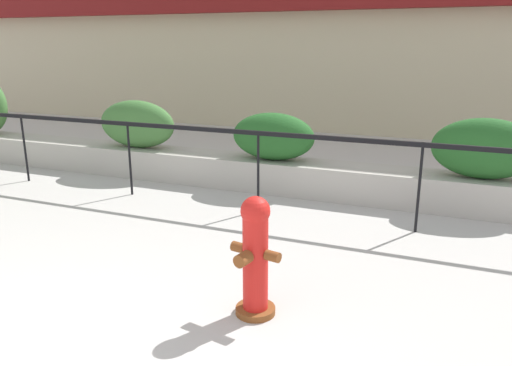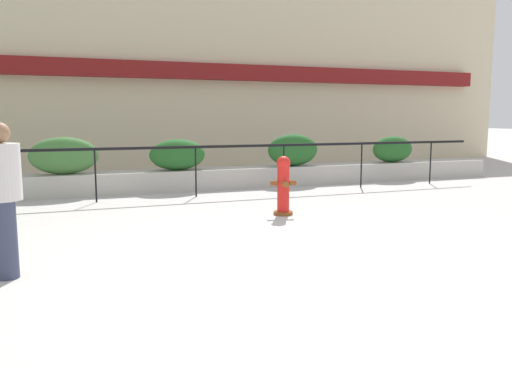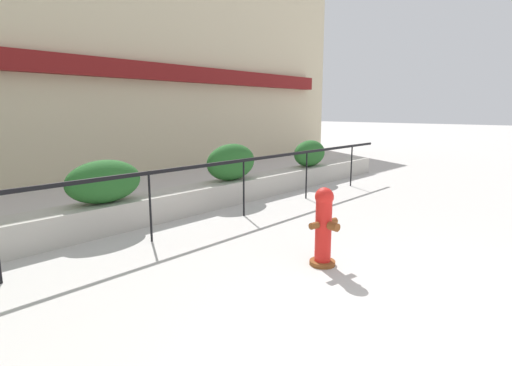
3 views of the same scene
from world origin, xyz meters
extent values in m
cube|color=maroon|center=(0.00, 11.32, 3.36)|extent=(27.00, 0.36, 0.56)
cube|color=#B7B2A8|center=(0.00, 6.00, 0.25)|extent=(18.00, 0.70, 0.50)
cube|color=black|center=(0.00, 4.90, 1.12)|extent=(15.00, 0.05, 0.06)
cylinder|color=black|center=(0.00, 4.90, 0.57)|extent=(0.04, 0.04, 1.15)
cylinder|color=black|center=(2.14, 4.90, 0.57)|extent=(0.04, 0.04, 1.15)
cylinder|color=black|center=(4.29, 4.90, 0.57)|extent=(0.04, 0.04, 1.15)
cylinder|color=black|center=(6.43, 4.90, 0.57)|extent=(0.04, 0.04, 1.15)
ellipsoid|color=#235B23|center=(-0.19, 6.00, 0.87)|extent=(1.35, 0.69, 0.75)
ellipsoid|color=#235B23|center=(2.88, 6.00, 0.92)|extent=(1.40, 0.60, 0.84)
ellipsoid|color=#235B23|center=(6.00, 6.00, 0.87)|extent=(1.26, 0.60, 0.74)
cylinder|color=brown|center=(1.01, 2.31, 0.03)|extent=(0.41, 0.41, 0.06)
cylinder|color=red|center=(1.01, 2.31, 0.48)|extent=(0.26, 0.26, 0.85)
sphere|color=red|center=(1.01, 2.31, 0.95)|extent=(0.25, 0.25, 0.25)
cylinder|color=brown|center=(0.98, 2.14, 0.59)|extent=(0.14, 0.16, 0.11)
cylinder|color=brown|center=(0.84, 2.35, 0.59)|extent=(0.14, 0.11, 0.09)
cylinder|color=brown|center=(1.18, 2.28, 0.59)|extent=(0.14, 0.11, 0.09)
camera|label=1|loc=(2.50, -1.33, 2.31)|focal=35.00mm
camera|label=2|loc=(-2.58, -5.97, 1.78)|focal=35.00mm
camera|label=3|loc=(-3.43, -0.50, 2.09)|focal=28.00mm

